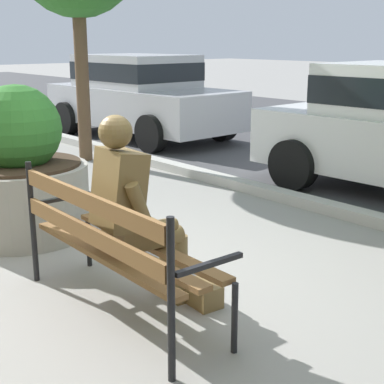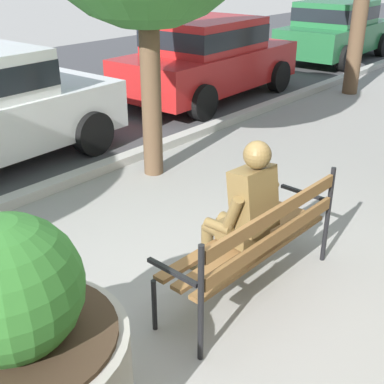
{
  "view_description": "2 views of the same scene",
  "coord_description": "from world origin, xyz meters",
  "px_view_note": "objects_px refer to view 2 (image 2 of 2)",
  "views": [
    {
      "loc": [
        3.35,
        -2.1,
        1.83
      ],
      "look_at": [
        0.28,
        0.52,
        0.75
      ],
      "focal_mm": 53.39,
      "sensor_mm": 36.0,
      "label": 1
    },
    {
      "loc": [
        -2.74,
        -2.1,
        2.63
      ],
      "look_at": [
        0.28,
        0.52,
        0.75
      ],
      "focal_mm": 46.98,
      "sensor_mm": 36.0,
      "label": 2
    }
  ],
  "objects_px": {
    "park_bench": "(258,239)",
    "bronze_statue_seated": "(240,216)",
    "concrete_planter": "(20,353)",
    "parked_car_green": "(336,29)",
    "parked_car_red": "(208,56)"
  },
  "relations": [
    {
      "from": "parked_car_red",
      "to": "parked_car_green",
      "type": "relative_size",
      "value": 1.0
    },
    {
      "from": "concrete_planter",
      "to": "parked_car_green",
      "type": "relative_size",
      "value": 0.34
    },
    {
      "from": "parked_car_red",
      "to": "parked_car_green",
      "type": "xyz_separation_m",
      "value": [
        5.53,
        0.0,
        0.0
      ]
    },
    {
      "from": "bronze_statue_seated",
      "to": "concrete_planter",
      "type": "xyz_separation_m",
      "value": [
        -2.04,
        0.07,
        -0.09
      ]
    },
    {
      "from": "park_bench",
      "to": "bronze_statue_seated",
      "type": "bearing_deg",
      "value": 78.54
    },
    {
      "from": "parked_car_red",
      "to": "parked_car_green",
      "type": "bearing_deg",
      "value": 0.0
    },
    {
      "from": "parked_car_red",
      "to": "bronze_statue_seated",
      "type": "bearing_deg",
      "value": -138.27
    },
    {
      "from": "park_bench",
      "to": "parked_car_red",
      "type": "distance_m",
      "value": 6.59
    },
    {
      "from": "park_bench",
      "to": "bronze_statue_seated",
      "type": "height_order",
      "value": "bronze_statue_seated"
    },
    {
      "from": "concrete_planter",
      "to": "bronze_statue_seated",
      "type": "bearing_deg",
      "value": -1.84
    },
    {
      "from": "park_bench",
      "to": "parked_car_red",
      "type": "relative_size",
      "value": 0.43
    },
    {
      "from": "bronze_statue_seated",
      "to": "concrete_planter",
      "type": "distance_m",
      "value": 2.04
    },
    {
      "from": "parked_car_green",
      "to": "parked_car_red",
      "type": "bearing_deg",
      "value": 180.0
    },
    {
      "from": "parked_car_red",
      "to": "parked_car_green",
      "type": "distance_m",
      "value": 5.53
    },
    {
      "from": "bronze_statue_seated",
      "to": "park_bench",
      "type": "bearing_deg",
      "value": -101.46
    }
  ]
}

